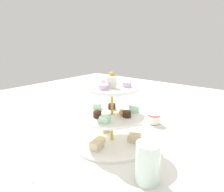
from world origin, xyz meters
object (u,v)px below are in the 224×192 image
(butter_knife_left, at_px, (31,166))
(teacup_with_saucer, at_px, (154,119))
(butter_knife_right, at_px, (191,144))
(tiered_serving_stand, at_px, (112,121))
(water_glass_tall_right, at_px, (148,163))
(water_glass_short_left, at_px, (127,111))

(butter_knife_left, bearing_deg, teacup_with_saucer, 103.08)
(butter_knife_right, bearing_deg, tiered_serving_stand, 97.25)
(water_glass_tall_right, relative_size, water_glass_short_left, 1.40)
(water_glass_tall_right, relative_size, butter_knife_left, 0.70)
(tiered_serving_stand, relative_size, water_glass_short_left, 3.53)
(water_glass_tall_right, xyz_separation_m, teacup_with_saucer, (-0.38, -0.18, -0.03))
(teacup_with_saucer, bearing_deg, water_glass_short_left, -78.86)
(water_glass_tall_right, distance_m, butter_knife_right, 0.30)
(butter_knife_left, bearing_deg, water_glass_tall_right, 55.12)
(teacup_with_saucer, height_order, butter_knife_left, teacup_with_saucer)
(tiered_serving_stand, relative_size, butter_knife_left, 1.75)
(water_glass_short_left, height_order, butter_knife_left, water_glass_short_left)
(tiered_serving_stand, bearing_deg, water_glass_short_left, -158.38)
(water_glass_tall_right, bearing_deg, butter_knife_left, -62.20)
(water_glass_tall_right, height_order, water_glass_short_left, water_glass_tall_right)
(water_glass_tall_right, xyz_separation_m, water_glass_short_left, (-0.35, -0.31, -0.02))
(butter_knife_left, distance_m, butter_knife_right, 0.57)
(water_glass_short_left, relative_size, teacup_with_saucer, 0.94)
(water_glass_short_left, bearing_deg, tiered_serving_stand, 21.62)
(water_glass_tall_right, distance_m, teacup_with_saucer, 0.42)
(water_glass_tall_right, relative_size, butter_knife_right, 0.70)
(water_glass_short_left, relative_size, butter_knife_right, 0.50)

